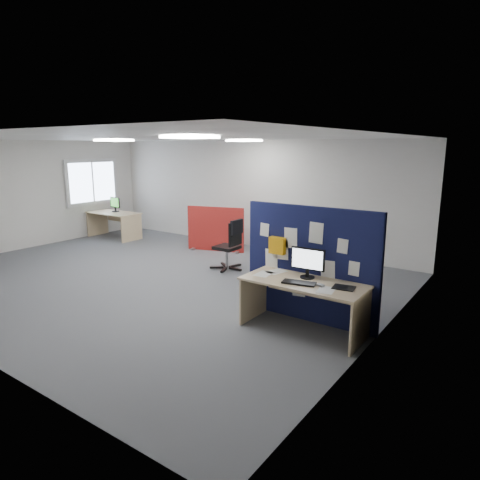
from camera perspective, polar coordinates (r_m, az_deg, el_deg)
The scene contains 18 objects.
floor at distance 8.65m, azimuth -11.74°, elevation -4.97°, with size 9.00×9.00×0.00m, color #55585D.
ceiling at distance 8.28m, azimuth -12.58°, elevation 13.18°, with size 9.00×7.00×0.02m, color white.
wall_back at distance 11.01m, azimuth 1.37°, elevation 6.15°, with size 9.00×0.02×2.70m, color silver.
wall_left at distance 12.04m, azimuth -26.94°, elevation 5.35°, with size 0.02×7.00×2.70m, color silver.
wall_right at distance 5.94m, azimuth 18.88°, elevation 0.13°, with size 0.02×7.00×2.70m, color silver.
window at distance 13.02m, azimuth -19.10°, elevation 7.33°, with size 0.06×1.70×1.30m.
ceiling_lights at distance 8.51m, azimuth -7.62°, elevation 13.13°, with size 4.10×4.10×0.04m.
navy_divider at distance 6.31m, azimuth 9.22°, elevation -3.26°, with size 2.08×0.30×1.72m.
main_desk at distance 6.04m, azimuth 8.62°, elevation -6.94°, with size 1.71×0.76×0.73m.
monitor_main at distance 6.05m, azimuth 9.02°, elevation -2.85°, with size 0.49×0.21×0.43m.
keyboard at distance 5.85m, azimuth 7.87°, elevation -5.67°, with size 0.45×0.18×0.03m, color black.
mouse at distance 5.78m, azimuth 10.68°, elevation -5.96°, with size 0.10×0.06×0.03m, color gray.
paper_tray at distance 5.78m, azimuth 13.67°, elevation -6.19°, with size 0.28×0.22×0.01m, color black.
red_divider at distance 10.55m, azimuth -3.29°, elevation 1.40°, with size 1.42×0.47×1.10m.
second_desk at distance 12.61m, azimuth -16.36°, elevation 2.77°, with size 1.54×0.77×0.73m.
monitor_second at distance 12.64m, azimuth -16.32°, elevation 4.66°, with size 0.45×0.20×0.41m.
office_chair at distance 8.86m, azimuth -1.21°, elevation -0.26°, with size 0.68×0.71×1.06m.
desk_papers at distance 6.07m, azimuth 6.31°, elevation -5.06°, with size 1.28×0.69×0.00m.
Camera 1 is at (6.09, -5.60, 2.54)m, focal length 32.00 mm.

